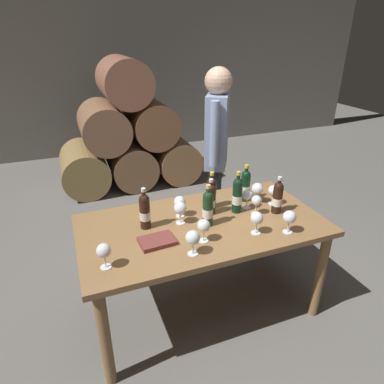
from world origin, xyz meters
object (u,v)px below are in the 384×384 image
at_px(wine_bottle_2, 245,185).
at_px(sommelier_presenting, 216,146).
at_px(wine_glass_6, 247,195).
at_px(wine_glass_3, 256,201).
at_px(wine_bottle_4, 211,192).
at_px(wine_glass_4, 193,238).
at_px(dining_table, 202,234).
at_px(wine_bottle_3, 145,211).
at_px(wine_glass_5, 180,209).
at_px(wine_bottle_0, 208,208).
at_px(wine_glass_7, 274,191).
at_px(wine_glass_10, 289,218).
at_px(wine_bottle_1, 237,195).
at_px(wine_glass_8, 104,251).
at_px(wine_glass_0, 204,226).
at_px(wine_bottle_5, 211,199).
at_px(wine_bottle_6, 278,197).
at_px(wine_glass_2, 257,219).
at_px(wine_glass_9, 257,189).
at_px(wine_glass_1, 180,202).
at_px(tasting_notebook, 157,241).

bearing_deg(wine_bottle_2, sommelier_presenting, 90.03).
bearing_deg(wine_glass_6, wine_glass_3, -81.41).
relative_size(wine_bottle_4, wine_glass_4, 1.78).
bearing_deg(wine_bottle_4, dining_table, -128.77).
distance_m(wine_bottle_3, wine_glass_5, 0.24).
relative_size(wine_bottle_3, wine_glass_3, 1.98).
xyz_separation_m(wine_bottle_0, wine_glass_5, (-0.17, 0.09, -0.02)).
distance_m(wine_bottle_3, sommelier_presenting, 1.07).
distance_m(dining_table, wine_glass_7, 0.65).
height_order(wine_bottle_3, wine_glass_10, wine_bottle_3).
relative_size(wine_bottle_1, wine_glass_8, 2.02).
height_order(wine_bottle_2, wine_glass_4, wine_bottle_2).
height_order(wine_glass_0, wine_glass_7, wine_glass_7).
distance_m(wine_bottle_5, wine_bottle_6, 0.49).
bearing_deg(wine_glass_7, wine_glass_3, -157.02).
height_order(wine_bottle_5, wine_glass_5, wine_bottle_5).
height_order(wine_bottle_0, wine_glass_2, wine_bottle_0).
xyz_separation_m(wine_bottle_0, sommelier_presenting, (0.42, 0.79, 0.15)).
relative_size(wine_bottle_4, wine_glass_9, 1.75).
height_order(wine_glass_0, wine_glass_1, wine_glass_1).
bearing_deg(wine_glass_2, wine_glass_1, 134.49).
relative_size(wine_glass_2, wine_glass_7, 0.99).
relative_size(wine_glass_1, wine_glass_7, 1.00).
bearing_deg(wine_glass_5, wine_glass_10, -30.67).
height_order(wine_bottle_6, wine_glass_4, wine_bottle_6).
xyz_separation_m(wine_bottle_2, wine_bottle_4, (-0.30, -0.02, -0.00)).
relative_size(wine_glass_2, wine_glass_4, 0.98).
relative_size(wine_glass_1, wine_glass_3, 1.07).
bearing_deg(dining_table, wine_bottle_6, -5.48).
bearing_deg(wine_bottle_1, wine_glass_1, 168.23).
relative_size(wine_glass_3, wine_glass_9, 0.91).
bearing_deg(wine_glass_4, wine_bottle_3, 115.05).
bearing_deg(wine_glass_3, wine_bottle_6, -11.40).
xyz_separation_m(wine_bottle_5, wine_glass_9, (0.41, 0.03, -0.00)).
distance_m(wine_bottle_6, tasting_notebook, 0.94).
bearing_deg(wine_glass_9, wine_glass_7, -34.44).
relative_size(dining_table, wine_glass_1, 10.69).
relative_size(wine_bottle_3, wine_bottle_4, 1.02).
bearing_deg(dining_table, wine_bottle_4, 51.23).
distance_m(wine_bottle_5, wine_glass_5, 0.26).
bearing_deg(wine_glass_0, wine_bottle_0, 59.12).
relative_size(wine_bottle_1, wine_bottle_5, 1.16).
xyz_separation_m(wine_bottle_2, sommelier_presenting, (-0.00, 0.55, 0.16)).
height_order(wine_glass_2, wine_glass_3, wine_glass_2).
height_order(wine_bottle_6, wine_glass_5, wine_bottle_6).
bearing_deg(wine_bottle_5, wine_glass_7, -4.76).
relative_size(wine_bottle_5, wine_glass_2, 1.74).
relative_size(wine_glass_2, wine_glass_5, 0.97).
bearing_deg(wine_glass_2, wine_glass_0, 173.48).
relative_size(wine_glass_6, wine_glass_7, 0.96).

